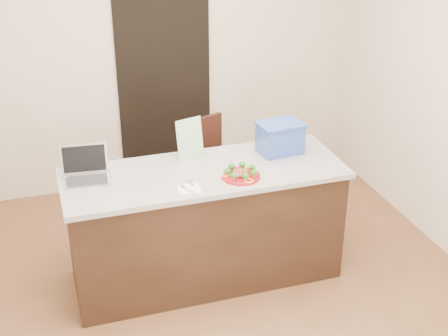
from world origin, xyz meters
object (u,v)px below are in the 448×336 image
object	(u,v)px
plate	(241,176)
laptop	(86,170)
yogurt_bottle	(237,176)
blue_box	(280,137)
island	(205,225)
chair	(205,168)
napkin	(189,189)

from	to	relation	value
plate	laptop	world-z (taller)	laptop
yogurt_bottle	blue_box	size ratio (longest dim) A/B	0.18
island	laptop	xyz separation A→B (m)	(-0.83, 0.14, 0.52)
blue_box	chair	bearing A→B (deg)	118.96
yogurt_bottle	chair	size ratio (longest dim) A/B	0.07
island	chair	bearing A→B (deg)	73.81
yogurt_bottle	blue_box	distance (m)	0.58
laptop	blue_box	bearing A→B (deg)	5.44
laptop	chair	size ratio (longest dim) A/B	0.36
blue_box	laptop	bearing A→B (deg)	174.37
napkin	yogurt_bottle	size ratio (longest dim) A/B	2.31
plate	blue_box	xyz separation A→B (m)	(0.42, 0.31, 0.11)
island	napkin	world-z (taller)	napkin
laptop	blue_box	world-z (taller)	blue_box
island	plate	world-z (taller)	plate
laptop	blue_box	size ratio (longest dim) A/B	0.97
blue_box	plate	bearing A→B (deg)	-148.75
island	chair	size ratio (longest dim) A/B	2.11
chair	plate	bearing A→B (deg)	-113.12
plate	laptop	bearing A→B (deg)	162.80
island	laptop	world-z (taller)	laptop
island	chair	world-z (taller)	chair
napkin	laptop	distance (m)	0.76
plate	yogurt_bottle	world-z (taller)	yogurt_bottle
plate	napkin	distance (m)	0.40
island	napkin	distance (m)	0.55
napkin	blue_box	bearing A→B (deg)	24.60
yogurt_bottle	blue_box	xyz separation A→B (m)	(0.46, 0.34, 0.10)
plate	chair	size ratio (longest dim) A/B	0.28
laptop	chair	world-z (taller)	laptop
plate	laptop	distance (m)	1.10
yogurt_bottle	chair	world-z (taller)	yogurt_bottle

